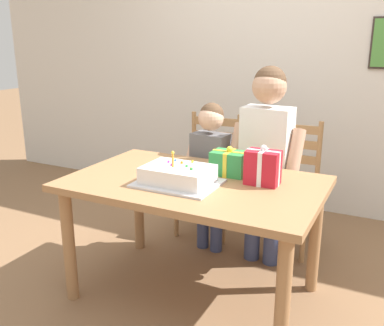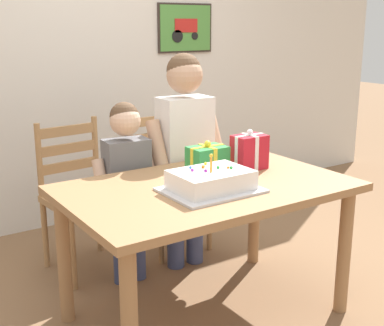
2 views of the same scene
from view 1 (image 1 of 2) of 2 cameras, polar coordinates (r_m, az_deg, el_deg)
name	(u,v)px [view 1 (image 1 of 2)]	position (r m, az deg, el deg)	size (l,w,h in m)	color
ground_plane	(194,293)	(2.72, 0.25, -16.87)	(20.00, 20.00, 0.00)	#846042
back_wall	(283,61)	(3.91, 11.94, 13.13)	(6.40, 0.11, 2.60)	silver
dining_table	(194,196)	(2.44, 0.27, -4.46)	(1.41, 0.88, 0.72)	#9E7047
birthday_cake	(178,176)	(2.33, -1.88, -1.71)	(0.44, 0.34, 0.19)	silver
gift_box_red_large	(229,163)	(2.50, 4.97, -0.01)	(0.21, 0.15, 0.17)	#2D8E42
gift_box_beside_cake	(263,167)	(2.35, 9.38, -0.58)	(0.19, 0.13, 0.22)	red
chair_left	(210,173)	(3.38, 2.37, -1.34)	(0.46, 0.46, 0.92)	#A87A4C
chair_right	(286,184)	(3.19, 12.38, -2.78)	(0.43, 0.43, 0.92)	#A87A4C
child_older	(266,148)	(2.81, 9.82, 1.99)	(0.49, 0.28, 1.33)	#38426B
child_younger	(210,163)	(2.98, 2.44, -0.06)	(0.40, 0.24, 1.07)	#38426B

